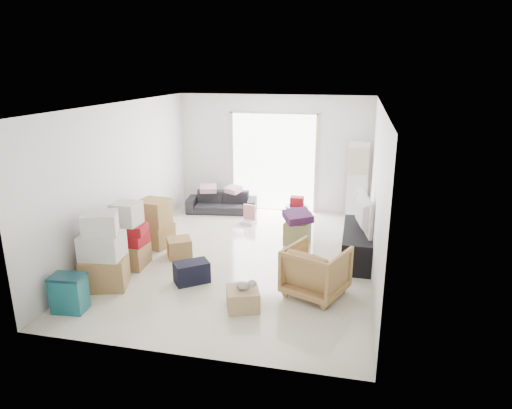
{
  "coord_description": "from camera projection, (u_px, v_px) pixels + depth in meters",
  "views": [
    {
      "loc": [
        1.9,
        -7.37,
        3.29
      ],
      "look_at": [
        0.2,
        0.2,
        0.95
      ],
      "focal_mm": 32.0,
      "sensor_mm": 36.0,
      "label": 1
    }
  ],
  "objects": [
    {
      "name": "box_stack_b",
      "position": [
        129.0,
        239.0,
        7.75
      ],
      "size": [
        0.64,
        0.59,
        1.14
      ],
      "rotation": [
        0.0,
        0.0,
        -0.03
      ],
      "color": "#A4794A",
      "rests_on": "room_shell"
    },
    {
      "name": "room_shell",
      "position": [
        242.0,
        185.0,
        7.85
      ],
      "size": [
        4.98,
        6.48,
        3.18
      ],
      "color": "white",
      "rests_on": "ground"
    },
    {
      "name": "box_stack_c",
      "position": [
        155.0,
        224.0,
        8.65
      ],
      "size": [
        0.72,
        0.65,
        0.91
      ],
      "rotation": [
        0.0,
        0.0,
        -0.32
      ],
      "color": "#A4794A",
      "rests_on": "room_shell"
    },
    {
      "name": "sliding_door",
      "position": [
        273.0,
        158.0,
        10.66
      ],
      "size": [
        2.1,
        0.04,
        2.33
      ],
      "color": "white",
      "rests_on": "room_shell"
    },
    {
      "name": "wood_crate",
      "position": [
        243.0,
        299.0,
        6.45
      ],
      "size": [
        0.57,
        0.57,
        0.3
      ],
      "primitive_type": "cube",
      "rotation": [
        0.0,
        0.0,
        0.35
      ],
      "color": "tan",
      "rests_on": "room_shell"
    },
    {
      "name": "plush_bunny",
      "position": [
        245.0,
        285.0,
        6.39
      ],
      "size": [
        0.29,
        0.16,
        0.15
      ],
      "rotation": [
        0.0,
        0.0,
        0.12
      ],
      "color": "#B2ADA8",
      "rests_on": "wood_crate"
    },
    {
      "name": "ottoman",
      "position": [
        297.0,
        233.0,
        8.81
      ],
      "size": [
        0.51,
        0.51,
        0.44
      ],
      "primitive_type": "cube",
      "rotation": [
        0.0,
        0.0,
        -0.16
      ],
      "color": "olive",
      "rests_on": "room_shell"
    },
    {
      "name": "ac_tower",
      "position": [
        357.0,
        181.0,
        10.05
      ],
      "size": [
        0.45,
        0.3,
        1.75
      ],
      "primitive_type": "cube",
      "color": "white",
      "rests_on": "room_shell"
    },
    {
      "name": "kids_table",
      "position": [
        297.0,
        205.0,
        9.78
      ],
      "size": [
        0.5,
        0.5,
        0.63
      ],
      "rotation": [
        0.0,
        0.0,
        0.21
      ],
      "color": "blue",
      "rests_on": "room_shell"
    },
    {
      "name": "sofa",
      "position": [
        222.0,
        199.0,
        10.72
      ],
      "size": [
        1.68,
        0.69,
        0.64
      ],
      "primitive_type": "imported",
      "rotation": [
        0.0,
        0.0,
        0.14
      ],
      "color": "#2A2A30",
      "rests_on": "room_shell"
    },
    {
      "name": "television",
      "position": [
        358.0,
        226.0,
        8.01
      ],
      "size": [
        0.81,
        1.17,
        0.14
      ],
      "primitive_type": "imported",
      "rotation": [
        0.0,
        0.0,
        1.76
      ],
      "color": "black",
      "rests_on": "tv_console"
    },
    {
      "name": "loose_box",
      "position": [
        179.0,
        248.0,
        8.22
      ],
      "size": [
        0.56,
        0.56,
        0.34
      ],
      "primitive_type": "cube",
      "rotation": [
        0.0,
        0.0,
        0.53
      ],
      "color": "#A4794A",
      "rests_on": "room_shell"
    },
    {
      "name": "pillow_left",
      "position": [
        208.0,
        183.0,
        10.63
      ],
      "size": [
        0.4,
        0.35,
        0.11
      ],
      "primitive_type": "cube",
      "rotation": [
        0.0,
        0.0,
        0.3
      ],
      "color": "#C791A3",
      "rests_on": "sofa"
    },
    {
      "name": "tv_console",
      "position": [
        357.0,
        244.0,
        8.11
      ],
      "size": [
        0.49,
        1.65,
        0.55
      ],
      "primitive_type": "cube",
      "color": "black",
      "rests_on": "room_shell"
    },
    {
      "name": "blanket",
      "position": [
        298.0,
        218.0,
        8.72
      ],
      "size": [
        0.65,
        0.65,
        0.14
      ],
      "primitive_type": "cube",
      "rotation": [
        0.0,
        0.0,
        0.46
      ],
      "color": "#441C48",
      "rests_on": "ottoman"
    },
    {
      "name": "box_stack_a",
      "position": [
        103.0,
        254.0,
        6.98
      ],
      "size": [
        0.79,
        0.72,
        1.21
      ],
      "rotation": [
        0.0,
        0.0,
        0.27
      ],
      "color": "#A4794A",
      "rests_on": "room_shell"
    },
    {
      "name": "pillow_right",
      "position": [
        233.0,
        184.0,
        10.56
      ],
      "size": [
        0.39,
        0.37,
        0.11
      ],
      "primitive_type": "cube",
      "rotation": [
        0.0,
        0.0,
        -0.5
      ],
      "color": "#C791A3",
      "rests_on": "sofa"
    },
    {
      "name": "armchair",
      "position": [
        316.0,
        268.0,
        6.77
      ],
      "size": [
        1.05,
        1.03,
        0.84
      ],
      "primitive_type": "imported",
      "rotation": [
        0.0,
        0.0,
        2.74
      ],
      "color": "#AE794D",
      "rests_on": "room_shell"
    },
    {
      "name": "storage_bins",
      "position": [
        69.0,
        293.0,
        6.36
      ],
      "size": [
        0.49,
        0.37,
        0.54
      ],
      "rotation": [
        0.0,
        0.0,
        0.1
      ],
      "color": "#185F65",
      "rests_on": "room_shell"
    },
    {
      "name": "toy_walker",
      "position": [
        249.0,
        218.0,
        9.97
      ],
      "size": [
        0.36,
        0.33,
        0.41
      ],
      "rotation": [
        0.0,
        0.0,
        -0.24
      ],
      "color": "silver",
      "rests_on": "room_shell"
    },
    {
      "name": "duffel_bag",
      "position": [
        192.0,
        272.0,
        7.23
      ],
      "size": [
        0.62,
        0.58,
        0.34
      ],
      "primitive_type": "cube",
      "rotation": [
        0.0,
        0.0,
        0.65
      ],
      "color": "black",
      "rests_on": "room_shell"
    }
  ]
}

